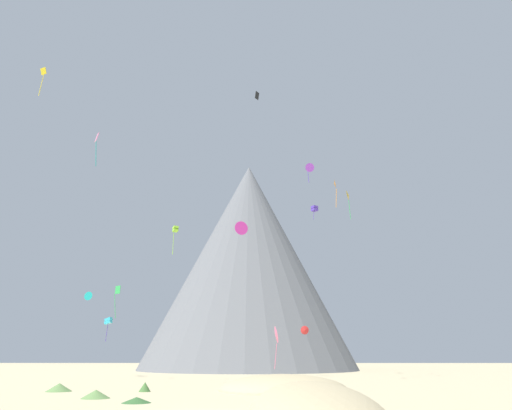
% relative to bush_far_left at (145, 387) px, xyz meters
% --- Properties ---
extents(dune_foreground_left, '(18.77, 18.80, 3.40)m').
position_rel_bush_far_left_xyz_m(dune_foreground_left, '(14.51, 1.43, -0.48)').
color(dune_foreground_left, '#C6B284').
rests_on(dune_foreground_left, ground_plane).
extents(bush_far_left, '(1.74, 1.74, 0.95)m').
position_rel_bush_far_left_xyz_m(bush_far_left, '(0.00, 0.00, 0.00)').
color(bush_far_left, '#477238').
rests_on(bush_far_left, ground_plane).
extents(bush_scatter_east, '(2.73, 2.73, 0.45)m').
position_rel_bush_far_left_xyz_m(bush_scatter_east, '(2.16, -12.11, -0.25)').
color(bush_scatter_east, '#386633').
rests_on(bush_scatter_east, ground_plane).
extents(bush_far_right, '(3.63, 3.63, 0.83)m').
position_rel_bush_far_left_xyz_m(bush_far_right, '(-9.06, 0.19, -0.06)').
color(bush_far_right, '#668C4C').
rests_on(bush_far_right, ground_plane).
extents(bush_near_right, '(2.77, 2.77, 0.73)m').
position_rel_bush_far_left_xyz_m(bush_near_right, '(-2.47, -8.05, -0.11)').
color(bush_near_right, '#668C4C').
rests_on(bush_near_right, ground_plane).
extents(rock_massif, '(64.93, 64.93, 54.97)m').
position_rel_bush_far_left_xyz_m(rock_massif, '(8.62, 73.70, 24.09)').
color(rock_massif, slate).
rests_on(rock_massif, ground_plane).
extents(kite_cyan_low, '(1.30, 1.22, 4.14)m').
position_rel_bush_far_left_xyz_m(kite_cyan_low, '(-14.65, 32.67, 8.85)').
color(kite_cyan_low, '#33BCDB').
extents(kite_lime_mid, '(1.15, 1.17, 4.96)m').
position_rel_bush_far_left_xyz_m(kite_lime_mid, '(-2.30, 25.17, 23.46)').
color(kite_lime_mid, '#8CD133').
extents(kite_orange_high, '(0.76, 1.64, 5.45)m').
position_rel_bush_far_left_xyz_m(kite_orange_high, '(26.16, 31.41, 33.74)').
color(kite_orange_high, orange).
extents(kite_green_low, '(0.98, 0.48, 5.10)m').
position_rel_bush_far_left_xyz_m(kite_green_low, '(-10.74, 23.33, 12.44)').
color(kite_green_low, green).
extents(kite_teal_low, '(1.60, 0.77, 1.57)m').
position_rel_bush_far_left_xyz_m(kite_teal_low, '(-18.34, 32.01, 13.11)').
color(kite_teal_low, teal).
extents(kite_gold_high, '(1.07, 1.85, 5.25)m').
position_rel_bush_far_left_xyz_m(kite_gold_high, '(27.36, 25.34, 29.56)').
color(kite_gold_high, gold).
extents(kite_red_low, '(1.53, 0.70, 1.50)m').
position_rel_bush_far_left_xyz_m(kite_red_low, '(19.92, 33.57, 7.33)').
color(kite_red_low, red).
extents(kite_pink_high, '(0.69, 0.77, 4.58)m').
position_rel_bush_far_left_xyz_m(kite_pink_high, '(-9.00, 2.97, 29.48)').
color(kite_pink_high, pink).
extents(kite_rainbow_low, '(0.81, 2.28, 5.47)m').
position_rel_bush_far_left_xyz_m(kite_rainbow_low, '(14.15, 13.02, 5.68)').
color(kite_rainbow_low, '#E5668C').
extents(kite_black_high, '(0.65, 1.19, 1.21)m').
position_rel_bush_far_left_xyz_m(kite_black_high, '(11.69, 9.59, 39.98)').
color(kite_black_high, black).
extents(kite_violet_high, '(1.42, 0.66, 3.25)m').
position_rel_bush_far_left_xyz_m(kite_violet_high, '(20.05, 17.84, 31.72)').
color(kite_violet_high, purple).
extents(kite_yellow_high, '(1.00, 0.64, 4.36)m').
position_rel_bush_far_left_xyz_m(kite_yellow_high, '(-18.49, 5.17, 40.81)').
color(kite_yellow_high, yellow).
extents(kite_magenta_mid, '(2.39, 1.25, 2.43)m').
position_rel_bush_far_left_xyz_m(kite_magenta_mid, '(8.74, 27.50, 24.29)').
color(kite_magenta_mid, '#D1339E').
extents(kite_indigo_high, '(1.45, 1.45, 2.72)m').
position_rel_bush_far_left_xyz_m(kite_indigo_high, '(22.86, 37.16, 30.79)').
color(kite_indigo_high, '#5138B2').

